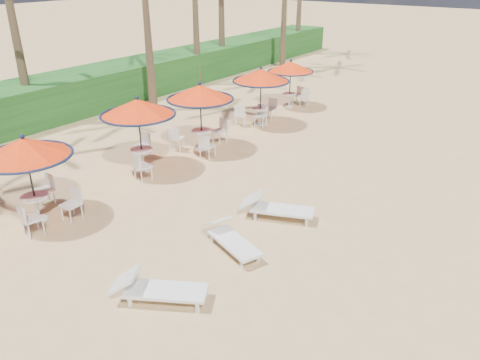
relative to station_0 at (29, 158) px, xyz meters
The scene contains 10 objects.
ground 5.48m from the station_0, ahead, with size 160.00×160.00×0.00m, color tan.
scrub_hedge 14.06m from the station_0, 126.59° to the left, with size 3.00×40.00×1.80m, color #194716.
station_0 is the anchor object (origin of this frame).
station_1 4.23m from the station_0, 93.48° to the left, with size 2.56×2.56×2.67m.
station_2 6.97m from the station_0, 88.74° to the left, with size 2.56×2.61×2.67m.
station_3 10.90m from the station_0, 88.63° to the left, with size 2.52×2.52×2.63m.
station_4 14.26m from the station_0, 90.34° to the left, with size 2.29×2.29×2.39m.
lounger_near 5.51m from the station_0, ahead, with size 2.11×1.58×0.74m.
lounger_mid 5.86m from the station_0, 20.29° to the left, with size 2.04×1.26×0.70m.
lounger_far 6.87m from the station_0, 36.52° to the left, with size 2.17×1.37×0.74m.
Camera 1 is at (6.32, -6.39, 6.66)m, focal length 35.00 mm.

